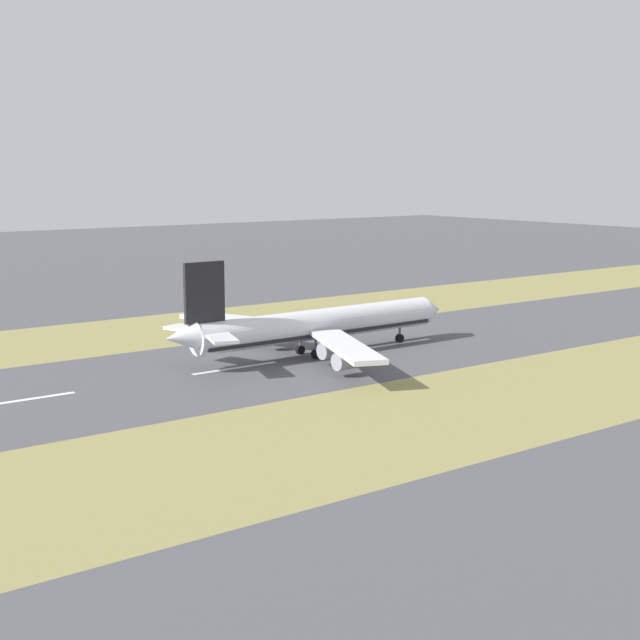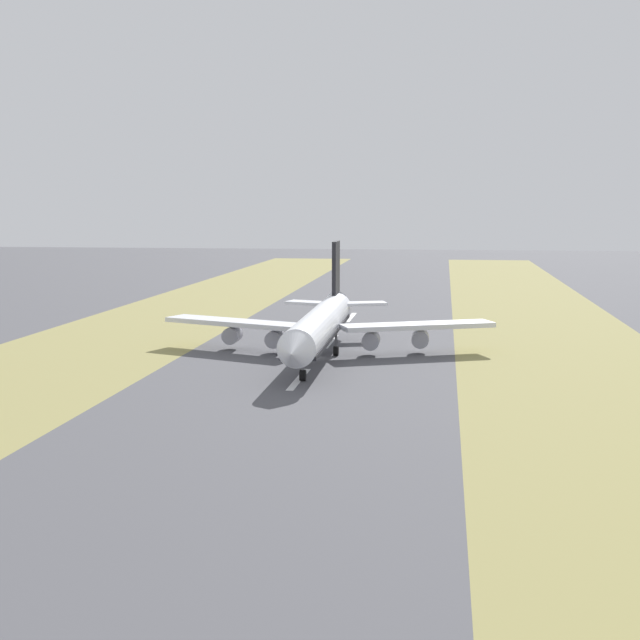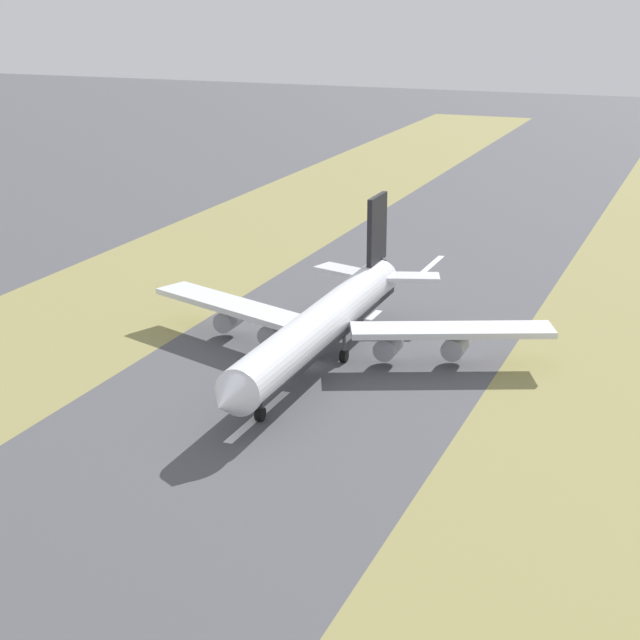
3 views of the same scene
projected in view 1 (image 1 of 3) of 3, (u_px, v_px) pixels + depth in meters
name	position (u px, v px, depth m)	size (l,w,h in m)	color
ground_plane	(322.00, 355.00, 177.34)	(800.00, 800.00, 0.00)	#4C4C51
grass_median_west	(211.00, 324.00, 213.12)	(40.00, 600.00, 0.01)	olive
grass_median_east	(490.00, 402.00, 141.56)	(40.00, 600.00, 0.01)	olive
centreline_dash_near	(20.00, 400.00, 142.27)	(1.20, 18.00, 0.01)	silver
centreline_dash_mid	(235.00, 368.00, 165.60)	(1.20, 18.00, 0.01)	silver
centreline_dash_far	(398.00, 344.00, 188.92)	(1.20, 18.00, 0.01)	silver
airplane_main_jet	(312.00, 326.00, 175.63)	(64.13, 67.05, 20.20)	silver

